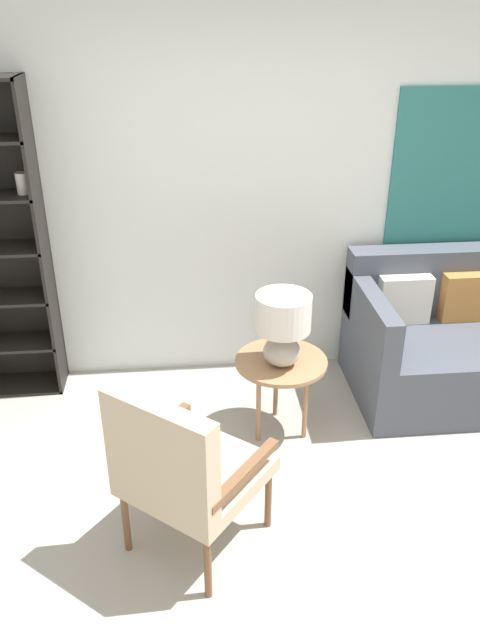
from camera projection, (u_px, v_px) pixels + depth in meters
The scene contains 6 objects.
ground_plane at pixel (281, 579), 2.98m from camera, with size 14.00×14.00×0.00m, color #9E998E.
wall_back at pixel (246, 188), 4.17m from camera, with size 6.40×0.08×2.70m.
armchair at pixel (180, 466), 2.88m from camera, with size 0.83×0.84×0.96m.
couch at pixel (470, 342), 4.33m from camera, with size 1.62×0.94×0.94m.
side_table at pixel (281, 367), 3.80m from camera, with size 0.56×0.56×0.53m.
table_lamp at pixel (283, 323), 3.61m from camera, with size 0.33×0.33×0.45m.
Camera 1 is at (-0.40, -2.06, 2.47)m, focal length 35.00 mm.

